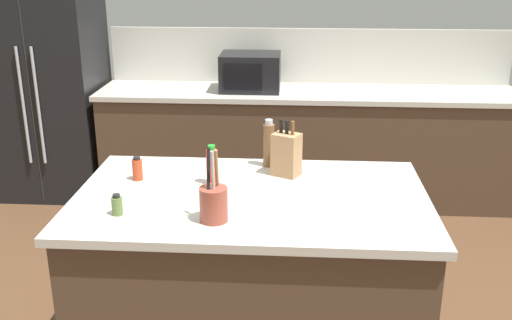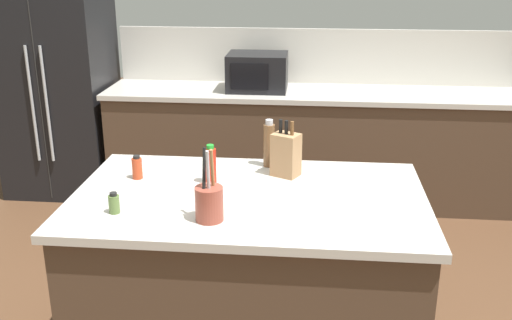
{
  "view_description": "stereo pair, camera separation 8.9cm",
  "coord_description": "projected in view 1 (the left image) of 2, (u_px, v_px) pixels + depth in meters",
  "views": [
    {
      "loc": [
        0.2,
        -2.59,
        2.03
      ],
      "look_at": [
        0.0,
        0.35,
        0.99
      ],
      "focal_mm": 42.0,
      "sensor_mm": 36.0,
      "label": 1
    },
    {
      "loc": [
        0.29,
        -2.58,
        2.03
      ],
      "look_at": [
        0.0,
        0.35,
        0.99
      ],
      "focal_mm": 42.0,
      "sensor_mm": 36.0,
      "label": 2
    }
  ],
  "objects": [
    {
      "name": "back_counter_run",
      "position": [
        306.0,
        145.0,
        5.02
      ],
      "size": [
        3.42,
        0.66,
        0.94
      ],
      "color": "#4C3828",
      "rests_on": "ground_plane"
    },
    {
      "name": "wall_backsplash",
      "position": [
        308.0,
        56.0,
        5.08
      ],
      "size": [
        3.38,
        0.03,
        0.46
      ],
      "primitive_type": "cube",
      "color": "beige",
      "rests_on": "back_counter_run"
    },
    {
      "name": "kitchen_island",
      "position": [
        251.0,
        282.0,
        2.97
      ],
      "size": [
        1.66,
        1.02,
        0.94
      ],
      "color": "#4C3828",
      "rests_on": "ground_plane"
    },
    {
      "name": "refrigerator",
      "position": [
        50.0,
        95.0,
        5.07
      ],
      "size": [
        0.87,
        0.75,
        1.71
      ],
      "color": "black",
      "rests_on": "ground_plane"
    },
    {
      "name": "microwave",
      "position": [
        250.0,
        72.0,
        4.84
      ],
      "size": [
        0.48,
        0.39,
        0.3
      ],
      "color": "black",
      "rests_on": "back_counter_run"
    },
    {
      "name": "knife_block",
      "position": [
        286.0,
        154.0,
        3.02
      ],
      "size": [
        0.16,
        0.15,
        0.29
      ],
      "rotation": [
        0.0,
        0.0,
        -0.46
      ],
      "color": "#A87C54",
      "rests_on": "kitchen_island"
    },
    {
      "name": "utensil_crock",
      "position": [
        214.0,
        203.0,
        2.52
      ],
      "size": [
        0.12,
        0.12,
        0.32
      ],
      "color": "brown",
      "rests_on": "kitchen_island"
    },
    {
      "name": "hot_sauce_bottle",
      "position": [
        212.0,
        166.0,
        2.91
      ],
      "size": [
        0.05,
        0.05,
        0.2
      ],
      "color": "red",
      "rests_on": "kitchen_island"
    },
    {
      "name": "pepper_grinder",
      "position": [
        269.0,
        144.0,
        3.15
      ],
      "size": [
        0.06,
        0.06,
        0.26
      ],
      "color": "brown",
      "rests_on": "kitchen_island"
    },
    {
      "name": "spice_jar_oregano",
      "position": [
        117.0,
        205.0,
        2.59
      ],
      "size": [
        0.05,
        0.05,
        0.1
      ],
      "color": "#567038",
      "rests_on": "kitchen_island"
    },
    {
      "name": "spice_jar_paprika",
      "position": [
        137.0,
        169.0,
        2.98
      ],
      "size": [
        0.05,
        0.05,
        0.12
      ],
      "color": "#B73D1E",
      "rests_on": "kitchen_island"
    }
  ]
}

